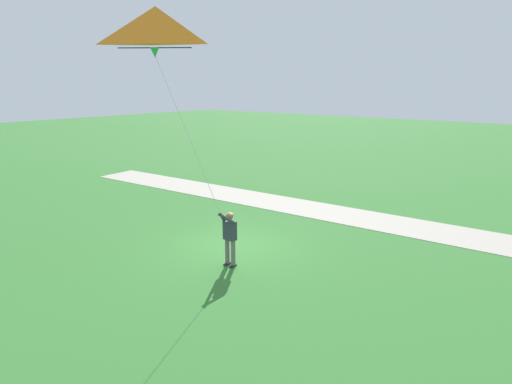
% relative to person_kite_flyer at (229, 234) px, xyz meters
% --- Properties ---
extents(ground_plane, '(120.00, 120.00, 0.00)m').
position_rel_person_kite_flyer_xyz_m(ground_plane, '(-1.31, -0.97, -1.05)').
color(ground_plane, '#33702D').
extents(walkway_path, '(4.46, 32.09, 0.02)m').
position_rel_person_kite_flyer_xyz_m(walkway_path, '(-6.96, 1.03, -1.04)').
color(walkway_path, '#ADA393').
rests_on(walkway_path, ground).
extents(person_kite_flyer, '(0.61, 0.52, 1.83)m').
position_rel_person_kite_flyer_xyz_m(person_kite_flyer, '(0.00, 0.00, 0.00)').
color(person_kite_flyer, '#232328').
rests_on(person_kite_flyer, ground).
extents(flying_kite, '(2.66, 1.78, 5.43)m').
position_rel_person_kite_flyer_xyz_m(flying_kite, '(2.30, -0.09, 5.60)').
color(flying_kite, orange).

